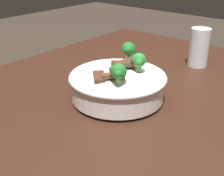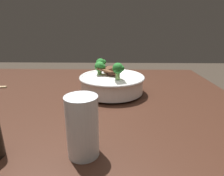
% 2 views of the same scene
% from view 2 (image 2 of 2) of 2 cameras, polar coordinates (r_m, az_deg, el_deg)
% --- Properties ---
extents(dining_table, '(1.27, 1.07, 0.82)m').
position_cam_2_polar(dining_table, '(0.73, -12.84, -12.04)').
color(dining_table, '#381E14').
rests_on(dining_table, ground).
extents(rice_bowl, '(0.26, 0.26, 0.14)m').
position_cam_2_polar(rice_bowl, '(0.75, -0.07, 2.07)').
color(rice_bowl, white).
rests_on(rice_bowl, dining_table).
extents(drinking_glass, '(0.07, 0.07, 0.13)m').
position_cam_2_polar(drinking_glass, '(0.40, -8.88, -12.58)').
color(drinking_glass, white).
rests_on(drinking_glass, dining_table).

